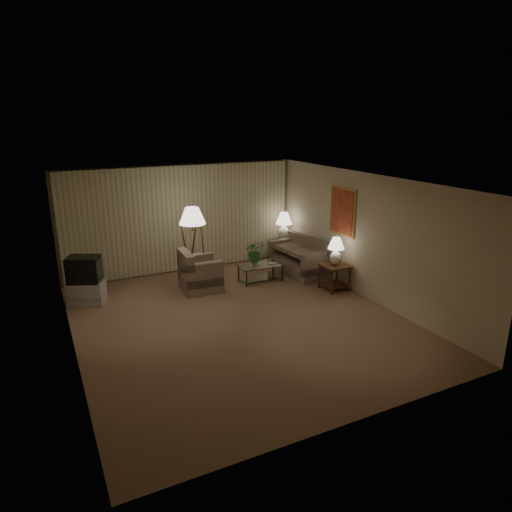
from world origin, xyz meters
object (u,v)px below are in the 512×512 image
at_px(side_table_far, 284,247).
at_px(vase, 255,263).
at_px(armchair, 200,274).
at_px(tv_cabinet, 87,293).
at_px(table_lamp_near, 336,249).
at_px(ottoman, 201,268).
at_px(floor_lamp, 193,245).
at_px(side_table_near, 335,272).
at_px(coffee_table, 260,270).
at_px(table_lamp_far, 284,224).
at_px(crt_tv, 84,269).
at_px(sofa, 298,260).

distance_m(side_table_far, vase, 1.80).
xyz_separation_m(armchair, tv_cabinet, (-2.45, 0.28, -0.12)).
bearing_deg(armchair, table_lamp_near, -113.28).
bearing_deg(vase, ottoman, 133.65).
bearing_deg(floor_lamp, side_table_near, -31.33).
xyz_separation_m(side_table_near, tv_cabinet, (-5.20, 1.63, -0.17)).
height_order(side_table_far, coffee_table, side_table_far).
distance_m(table_lamp_far, tv_cabinet, 5.31).
bearing_deg(side_table_near, armchair, 153.87).
xyz_separation_m(armchair, side_table_near, (2.75, -1.35, 0.05)).
height_order(armchair, crt_tv, crt_tv).
distance_m(table_lamp_far, floor_lamp, 2.86).
relative_size(table_lamp_far, ottoman, 1.43).
distance_m(side_table_far, floor_lamp, 2.91).
xyz_separation_m(armchair, vase, (1.34, -0.10, 0.12)).
height_order(side_table_near, floor_lamp, floor_lamp).
bearing_deg(table_lamp_near, armchair, 153.87).
bearing_deg(sofa, side_table_far, 166.61).
bearing_deg(floor_lamp, side_table_far, 13.54).
bearing_deg(floor_lamp, crt_tv, -178.64).
bearing_deg(table_lamp_far, tv_cabinet, -172.04).
bearing_deg(vase, floor_lamp, 161.99).
distance_m(armchair, floor_lamp, 0.69).
xyz_separation_m(table_lamp_far, crt_tv, (-5.20, -0.73, -0.28)).
bearing_deg(armchair, table_lamp_far, -67.00).
bearing_deg(ottoman, armchair, -110.05).
relative_size(tv_cabinet, floor_lamp, 0.46).
height_order(floor_lamp, vase, floor_lamp).
xyz_separation_m(sofa, vase, (-1.27, -0.10, 0.13)).
bearing_deg(crt_tv, table_lamp_near, 6.93).
relative_size(side_table_far, ottoman, 1.12).
relative_size(table_lamp_far, tv_cabinet, 0.90).
xyz_separation_m(side_table_near, side_table_far, (-0.00, 2.36, -0.01)).
bearing_deg(table_lamp_far, side_table_near, -90.00).
distance_m(armchair, side_table_far, 2.93).
distance_m(table_lamp_near, ottoman, 3.42).
height_order(armchair, floor_lamp, floor_lamp).
relative_size(table_lamp_near, ottoman, 1.19).
relative_size(table_lamp_near, floor_lamp, 0.34).
bearing_deg(crt_tv, vase, 18.57).
relative_size(armchair, table_lamp_far, 1.26).
relative_size(side_table_far, tv_cabinet, 0.70).
bearing_deg(tv_cabinet, vase, 18.57).
xyz_separation_m(side_table_far, tv_cabinet, (-5.20, -0.73, -0.16)).
bearing_deg(crt_tv, sofa, 21.15).
distance_m(sofa, armchair, 2.60).
bearing_deg(side_table_far, coffee_table, -138.79).
bearing_deg(ottoman, table_lamp_near, -43.52).
bearing_deg(table_lamp_near, side_table_near, 90.00).
distance_m(crt_tv, ottoman, 2.93).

